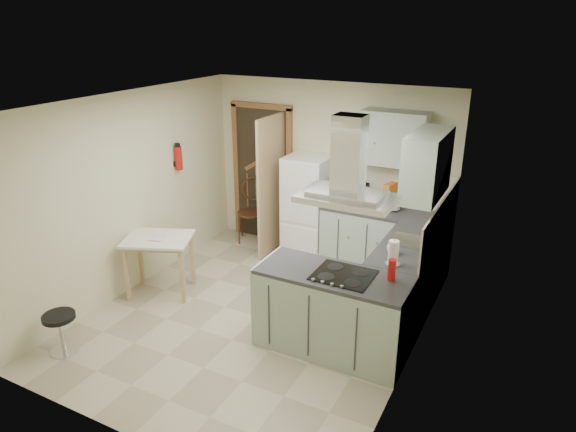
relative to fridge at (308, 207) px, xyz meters
The scene contains 28 objects.
floor 1.96m from the fridge, 83.66° to the right, with size 4.20×4.20×0.00m, color #B6AA8E.
ceiling 2.52m from the fridge, 83.66° to the right, with size 4.20×4.20×0.00m, color silver.
back_wall 0.62m from the fridge, 56.31° to the left, with size 3.60×3.60×0.00m, color beige.
left_wall 2.46m from the fridge, 131.63° to the right, with size 4.20×4.20×0.00m, color beige.
right_wall 2.74m from the fridge, 41.99° to the right, with size 4.20×4.20×0.00m, color beige.
doorway 0.99m from the fridge, 163.30° to the left, with size 1.10×0.12×2.10m, color brown.
fridge is the anchor object (origin of this frame).
counter_back 0.91m from the fridge, ahead, with size 1.08×0.60×0.90m, color #9EB2A0.
counter_right 1.85m from the fridge, 21.66° to the right, with size 0.60×1.95×0.90m, color #9EB2A0.
splashback 1.26m from the fridge, 13.94° to the left, with size 1.68×0.02×0.50m, color beige.
wall_cabinet_back 1.60m from the fridge, ahead, with size 0.85×0.35×0.70m, color #9EB2A0.
wall_cabinet_right 2.33m from the fridge, 27.50° to the right, with size 0.35×0.90×0.70m, color #9EB2A0.
peninsula 2.35m from the fridge, 58.26° to the right, with size 1.55×0.65×0.90m, color #9EB2A0.
hob 2.39m from the fridge, 56.21° to the right, with size 0.58×0.50×0.01m, color black.
extractor_hood 2.57m from the fridge, 56.21° to the right, with size 0.90×0.55×0.10m, color silver.
sink 1.91m from the fridge, 26.57° to the right, with size 0.45×0.40×0.01m, color silver.
fire_extinguisher 1.93m from the fridge, 149.70° to the right, with size 0.10×0.10×0.32m, color #B2140F.
drop_leaf_table 2.23m from the fridge, 122.33° to the right, with size 0.81×0.61×0.76m, color #D7AE84.
bentwood_chair 1.06m from the fridge, behind, with size 0.41×0.41×0.92m, color #4F281A.
stool 3.59m from the fridge, 111.04° to the right, with size 0.33×0.33×0.45m, color black.
microwave 0.65m from the fridge, ahead, with size 0.53×0.36×0.30m, color black.
kettle 1.27m from the fridge, ahead, with size 0.16×0.16×0.24m, color silver.
cereal_box 1.19m from the fridge, ahead, with size 0.09×0.22×0.33m, color orange.
soap_bottle 1.96m from the fridge, 17.42° to the right, with size 0.10×0.10×0.21m, color #B9B9C6.
paper_towel 2.28m from the fridge, 41.88° to the right, with size 0.11×0.11×0.28m, color white.
cup 2.06m from the fridge, 38.05° to the right, with size 0.14×0.14×0.11m, color silver.
red_bottle 2.57m from the fridge, 46.20° to the right, with size 0.08×0.08×0.22m, color red.
book 2.26m from the fridge, 123.24° to the right, with size 0.15×0.21×0.09m, color #9B3E33.
Camera 1 is at (2.71, -4.47, 3.31)m, focal length 32.00 mm.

